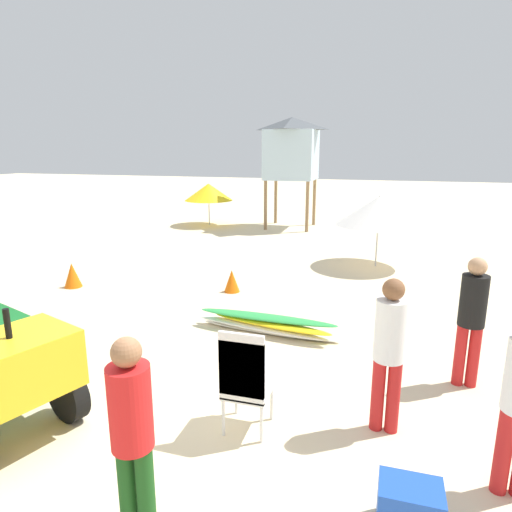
{
  "coord_description": "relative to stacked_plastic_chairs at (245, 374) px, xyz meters",
  "views": [
    {
      "loc": [
        2.56,
        -3.64,
        3.0
      ],
      "look_at": [
        0.48,
        3.39,
        1.2
      ],
      "focal_mm": 31.25,
      "sensor_mm": 36.0,
      "label": 1
    }
  ],
  "objects": [
    {
      "name": "stacked_plastic_chairs",
      "position": [
        0.0,
        0.0,
        0.0
      ],
      "size": [
        0.48,
        0.48,
        1.2
      ],
      "color": "silver",
      "rests_on": "ground"
    },
    {
      "name": "beach_umbrella_left",
      "position": [
        1.11,
        7.57,
        0.75
      ],
      "size": [
        2.13,
        2.13,
        1.82
      ],
      "color": "beige",
      "rests_on": "ground"
    },
    {
      "name": "lifeguard_tower",
      "position": [
        -2.24,
        12.63,
        2.26
      ],
      "size": [
        1.98,
        1.98,
        4.07
      ],
      "color": "olive",
      "rests_on": "ground"
    },
    {
      "name": "surfboard_pile",
      "position": [
        -0.47,
        2.59,
        -0.53
      ],
      "size": [
        2.49,
        0.64,
        0.32
      ],
      "color": "white",
      "rests_on": "ground"
    },
    {
      "name": "lifeguard_near_center",
      "position": [
        -0.4,
        -1.5,
        0.28
      ],
      "size": [
        0.32,
        0.32,
        1.7
      ],
      "color": "#194C19",
      "rests_on": "ground"
    },
    {
      "name": "traffic_cone_near",
      "position": [
        -1.76,
        4.52,
        -0.46
      ],
      "size": [
        0.34,
        0.34,
        0.48
      ],
      "primitive_type": "cone",
      "color": "orange",
      "rests_on": "ground"
    },
    {
      "name": "lifeguard_near_right",
      "position": [
        1.42,
        0.47,
        0.29
      ],
      "size": [
        0.32,
        0.32,
        1.72
      ],
      "color": "red",
      "rests_on": "ground"
    },
    {
      "name": "lifeguard_far_right",
      "position": [
        2.41,
        1.75,
        0.28
      ],
      "size": [
        0.32,
        0.32,
        1.7
      ],
      "color": "red",
      "rests_on": "ground"
    },
    {
      "name": "cooler_box",
      "position": [
        1.64,
        -0.86,
        -0.48
      ],
      "size": [
        0.49,
        0.36,
        0.43
      ],
      "primitive_type": "cube",
      "color": "blue",
      "rests_on": "ground"
    },
    {
      "name": "ground",
      "position": [
        -1.25,
        -0.38,
        -0.7
      ],
      "size": [
        80.0,
        80.0,
        0.0
      ],
      "primitive_type": "plane",
      "color": "beige"
    },
    {
      "name": "traffic_cone_far",
      "position": [
        -5.23,
        3.84,
        -0.43
      ],
      "size": [
        0.38,
        0.38,
        0.54
      ],
      "primitive_type": "cone",
      "color": "orange",
      "rests_on": "ground"
    },
    {
      "name": "beach_umbrella_mid",
      "position": [
        -5.41,
        12.16,
        0.61
      ],
      "size": [
        1.87,
        1.87,
        1.64
      ],
      "color": "beige",
      "rests_on": "ground"
    }
  ]
}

